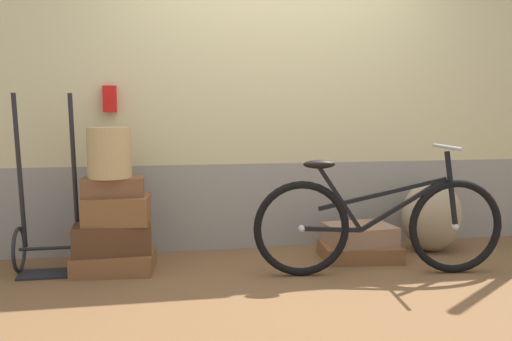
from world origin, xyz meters
TOP-DOWN VIEW (x-y plane):
  - ground at (0.00, 0.00)m, footprint 8.42×5.20m
  - station_building at (0.01, 0.85)m, footprint 6.42×0.74m
  - suitcase_0 at (-1.26, 0.29)m, footprint 0.59×0.42m
  - suitcase_1 at (-1.27, 0.32)m, footprint 0.55×0.37m
  - suitcase_2 at (-1.23, 0.30)m, footprint 0.47×0.33m
  - suitcase_3 at (-1.25, 0.33)m, footprint 0.42×0.26m
  - suitcase_4 at (0.59, 0.30)m, footprint 0.62×0.49m
  - suitcase_5 at (0.59, 0.31)m, footprint 0.53×0.43m
  - wicker_basket at (-1.27, 0.30)m, footprint 0.30×0.30m
  - luggage_trolley at (-1.71, 0.39)m, footprint 0.45×0.38m
  - burlap_sack at (1.25, 0.40)m, footprint 0.48×0.41m
  - bicycle at (0.56, -0.10)m, footprint 1.75×0.46m

SIDE VIEW (x-z plane):
  - ground at x=0.00m, z-range -0.06..0.00m
  - suitcase_4 at x=0.59m, z-range 0.00..0.12m
  - suitcase_0 at x=-1.26m, z-range 0.00..0.14m
  - suitcase_5 at x=0.59m, z-range 0.12..0.26m
  - suitcase_1 at x=-1.27m, z-range 0.14..0.34m
  - luggage_trolley at x=-1.71m, z-range -0.36..0.91m
  - burlap_sack at x=1.25m, z-range 0.00..0.59m
  - bicycle at x=0.56m, z-range -0.10..0.81m
  - suitcase_2 at x=-1.23m, z-range 0.34..0.54m
  - suitcase_3 at x=-1.25m, z-range 0.54..0.67m
  - wicker_basket at x=-1.27m, z-range 0.67..1.03m
  - station_building at x=0.01m, z-range 0.01..2.53m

